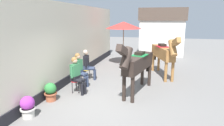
# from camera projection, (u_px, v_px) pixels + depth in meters

# --- Properties ---
(ground_plane) EXTENTS (40.00, 40.00, 0.00)m
(ground_plane) POSITION_uv_depth(u_px,v_px,m) (129.00, 77.00, 9.68)
(ground_plane) COLOR slate
(pub_facade_wall) EXTENTS (0.34, 14.00, 3.40)m
(pub_facade_wall) POSITION_uv_depth(u_px,v_px,m) (65.00, 48.00, 8.53)
(pub_facade_wall) COLOR beige
(pub_facade_wall) RESTS_ON ground_plane
(distant_cottage) EXTENTS (3.40, 2.60, 3.50)m
(distant_cottage) POSITION_uv_depth(u_px,v_px,m) (162.00, 31.00, 15.38)
(distant_cottage) COLOR silver
(distant_cottage) RESTS_ON ground_plane
(seated_visitor_near) EXTENTS (0.61, 0.48, 1.39)m
(seated_visitor_near) POSITION_uv_depth(u_px,v_px,m) (77.00, 73.00, 7.39)
(seated_visitor_near) COLOR red
(seated_visitor_near) RESTS_ON ground_plane
(seated_visitor_middle) EXTENTS (0.61, 0.48, 1.39)m
(seated_visitor_middle) POSITION_uv_depth(u_px,v_px,m) (80.00, 68.00, 8.17)
(seated_visitor_middle) COLOR black
(seated_visitor_middle) RESTS_ON ground_plane
(seated_visitor_far) EXTENTS (0.61, 0.48, 1.39)m
(seated_visitor_far) POSITION_uv_depth(u_px,v_px,m) (88.00, 63.00, 9.07)
(seated_visitor_far) COLOR gold
(seated_visitor_far) RESTS_ON ground_plane
(saddled_horse_near) EXTENTS (0.95, 2.95, 2.06)m
(saddled_horse_near) POSITION_uv_depth(u_px,v_px,m) (137.00, 64.00, 7.27)
(saddled_horse_near) COLOR #2D231E
(saddled_horse_near) RESTS_ON ground_plane
(saddled_horse_far) EXTENTS (1.25, 2.87, 2.06)m
(saddled_horse_far) POSITION_uv_depth(u_px,v_px,m) (164.00, 53.00, 9.47)
(saddled_horse_far) COLOR #9E6B38
(saddled_horse_far) RESTS_ON ground_plane
(flower_planter_nearest) EXTENTS (0.43, 0.43, 0.64)m
(flower_planter_nearest) POSITION_uv_depth(u_px,v_px,m) (28.00, 106.00, 5.65)
(flower_planter_nearest) COLOR beige
(flower_planter_nearest) RESTS_ON ground_plane
(flower_planter_inner_near) EXTENTS (0.43, 0.43, 0.64)m
(flower_planter_inner_near) POSITION_uv_depth(u_px,v_px,m) (51.00, 91.00, 6.79)
(flower_planter_inner_near) COLOR #A85638
(flower_planter_inner_near) RESTS_ON ground_plane
(cafe_parasol) EXTENTS (2.10, 2.10, 2.58)m
(cafe_parasol) POSITION_uv_depth(u_px,v_px,m) (124.00, 25.00, 11.52)
(cafe_parasol) COLOR black
(cafe_parasol) RESTS_ON ground_plane
(spare_stool_white) EXTENTS (0.32, 0.32, 0.46)m
(spare_stool_white) POSITION_uv_depth(u_px,v_px,m) (123.00, 70.00, 9.40)
(spare_stool_white) COLOR white
(spare_stool_white) RESTS_ON ground_plane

